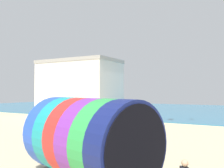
% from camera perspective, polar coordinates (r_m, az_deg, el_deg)
% --- Properties ---
extents(sea, '(120.00, 40.00, 0.10)m').
position_cam_1_polar(sea, '(48.89, 23.97, -5.78)').
color(sea, teal).
rests_on(sea, ground).
extents(giant_inflatable_tube, '(6.29, 4.90, 3.41)m').
position_cam_1_polar(giant_inflatable_tube, '(10.87, -5.24, -12.21)').
color(giant_inflatable_tube, blue).
rests_on(giant_inflatable_tube, ground).
extents(promenade_building, '(12.10, 7.11, 8.44)m').
position_cam_1_polar(promenade_building, '(38.74, -7.51, -0.84)').
color(promenade_building, silver).
rests_on(promenade_building, ground).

